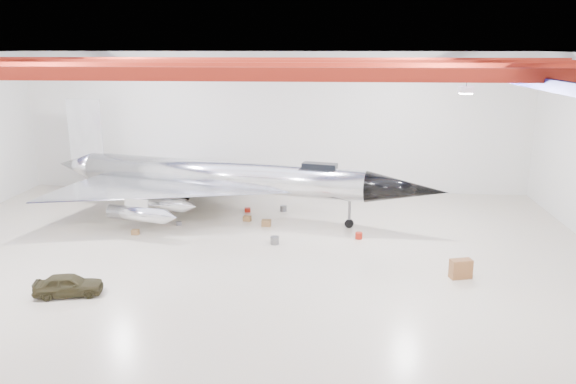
{
  "coord_description": "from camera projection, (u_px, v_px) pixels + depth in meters",
  "views": [
    {
      "loc": [
        4.85,
        -29.06,
        11.36
      ],
      "look_at": [
        2.23,
        2.0,
        3.25
      ],
      "focal_mm": 35.0,
      "sensor_mm": 36.0,
      "label": 1
    }
  ],
  "objects": [
    {
      "name": "jeep",
      "position": [
        68.0,
        285.0,
        26.29
      ],
      "size": [
        3.33,
        1.94,
        1.06
      ],
      "primitive_type": "imported",
      "rotation": [
        0.0,
        0.0,
        1.8
      ],
      "color": "#322D19",
      "rests_on": "floor"
    },
    {
      "name": "crate_ply",
      "position": [
        135.0,
        232.0,
        34.89
      ],
      "size": [
        0.45,
        0.37,
        0.31
      ],
      "primitive_type": "cube",
      "rotation": [
        0.0,
        0.0,
        0.02
      ],
      "color": "olive",
      "rests_on": "floor"
    },
    {
      "name": "wall_back",
      "position": [
        274.0,
        123.0,
        44.36
      ],
      "size": [
        40.0,
        0.0,
        40.0
      ],
      "primitive_type": "plane",
      "rotation": [
        1.57,
        0.0,
        0.0
      ],
      "color": "silver",
      "rests_on": "floor"
    },
    {
      "name": "toolbox_red",
      "position": [
        248.0,
        210.0,
        39.69
      ],
      "size": [
        0.47,
        0.4,
        0.29
      ],
      "primitive_type": "cube",
      "rotation": [
        0.0,
        0.0,
        0.2
      ],
      "color": "#9F1C0F",
      "rests_on": "floor"
    },
    {
      "name": "engine_drum",
      "position": [
        275.0,
        240.0,
        33.2
      ],
      "size": [
        0.6,
        0.6,
        0.46
      ],
      "primitive_type": "cylinder",
      "rotation": [
        0.0,
        0.0,
        0.19
      ],
      "color": "#59595B",
      "rests_on": "floor"
    },
    {
      "name": "tool_chest",
      "position": [
        359.0,
        236.0,
        34.12
      ],
      "size": [
        0.55,
        0.55,
        0.39
      ],
      "primitive_type": "cylinder",
      "rotation": [
        0.0,
        0.0,
        0.31
      ],
      "color": "#9F1C0F",
      "rests_on": "floor"
    },
    {
      "name": "floor",
      "position": [
        245.0,
        256.0,
        31.28
      ],
      "size": [
        40.0,
        40.0,
        0.0
      ],
      "primitive_type": "plane",
      "color": "beige",
      "rests_on": "ground"
    },
    {
      "name": "parts_bin",
      "position": [
        266.0,
        223.0,
        36.53
      ],
      "size": [
        0.6,
        0.48,
        0.42
      ],
      "primitive_type": "cube",
      "rotation": [
        0.0,
        0.0,
        -0.01
      ],
      "color": "olive",
      "rests_on": "floor"
    },
    {
      "name": "desk",
      "position": [
        461.0,
        269.0,
        28.26
      ],
      "size": [
        1.18,
        0.8,
        0.99
      ],
      "primitive_type": "cube",
      "rotation": [
        0.0,
        0.0,
        0.27
      ],
      "color": "brown",
      "rests_on": "floor"
    },
    {
      "name": "ceiling",
      "position": [
        241.0,
        54.0,
        28.51
      ],
      "size": [
        40.0,
        40.0,
        0.0
      ],
      "primitive_type": "plane",
      "rotation": [
        3.14,
        0.0,
        0.0
      ],
      "color": "#0A0F38",
      "rests_on": "wall_back"
    },
    {
      "name": "ceiling_structure",
      "position": [
        241.0,
        67.0,
        28.68
      ],
      "size": [
        39.5,
        29.5,
        1.08
      ],
      "color": "maroon",
      "rests_on": "ceiling"
    },
    {
      "name": "crate_small",
      "position": [
        179.0,
        223.0,
        36.71
      ],
      "size": [
        0.42,
        0.39,
        0.24
      ],
      "primitive_type": "cube",
      "rotation": [
        0.0,
        0.0,
        0.39
      ],
      "color": "#59595B",
      "rests_on": "floor"
    },
    {
      "name": "oil_barrel",
      "position": [
        247.0,
        218.0,
        37.6
      ],
      "size": [
        0.57,
        0.49,
        0.35
      ],
      "primitive_type": "cube",
      "rotation": [
        0.0,
        0.0,
        -0.22
      ],
      "color": "olive",
      "rests_on": "floor"
    },
    {
      "name": "jet_aircraft",
      "position": [
        219.0,
        180.0,
        38.31
      ],
      "size": [
        27.93,
        19.33,
        7.71
      ],
      "rotation": [
        0.0,
        0.0,
        -0.23
      ],
      "color": "silver",
      "rests_on": "floor"
    },
    {
      "name": "spares_box",
      "position": [
        283.0,
        208.0,
        39.81
      ],
      "size": [
        0.5,
        0.5,
        0.41
      ],
      "primitive_type": "cylinder",
      "rotation": [
        0.0,
        0.0,
        0.1
      ],
      "color": "#59595B",
      "rests_on": "floor"
    }
  ]
}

